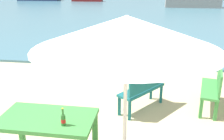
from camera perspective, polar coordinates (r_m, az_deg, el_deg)
The scene contains 8 objects.
sea_water at distance 32.91m, azimuth 8.27°, elevation 14.38°, with size 120.00×50.00×0.08m, color teal.
picnic_table_green at distance 3.96m, azimuth -14.28°, elevation -11.61°, with size 1.40×0.80×0.76m.
beer_bottle_amber at distance 3.61m, azimuth -10.91°, elevation -10.81°, with size 0.07×0.07×0.26m.
patio_umbrella at distance 2.80m, azimuth 3.28°, elevation 8.45°, with size 2.10×2.10×2.30m.
bench_teal_center at distance 5.43m, azimuth 7.30°, elevation -3.73°, with size 1.00×1.18×0.95m.
bench_green_left at distance 5.88m, azimuth 21.95°, elevation -3.21°, with size 0.60×1.25×0.95m.
swimmer_person at distance 12.08m, azimuth -0.38°, elevation 7.66°, with size 0.34×0.34×0.41m.
boat_ferry at distance 29.45m, azimuth 17.53°, elevation 14.73°, with size 5.73×1.56×2.08m.
Camera 1 is at (0.32, -2.81, 2.63)m, focal length 40.65 mm.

